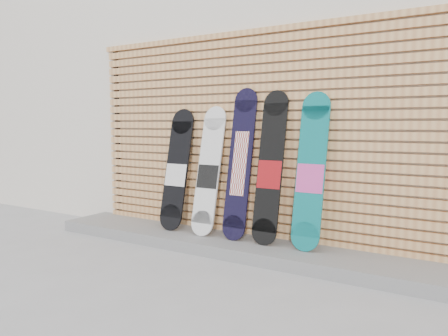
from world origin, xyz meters
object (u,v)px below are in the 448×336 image
(snowboard_1, at_px, (209,171))
(snowboard_4, at_px, (311,172))
(snowboard_2, at_px, (240,163))
(snowboard_3, at_px, (270,168))
(snowboard_0, at_px, (177,170))

(snowboard_1, bearing_deg, snowboard_4, 0.96)
(snowboard_2, xyz_separation_m, snowboard_3, (0.35, -0.00, -0.03))
(snowboard_2, distance_m, snowboard_3, 0.35)
(snowboard_0, xyz_separation_m, snowboard_2, (0.82, 0.01, 0.11))
(snowboard_1, relative_size, snowboard_3, 0.91)
(snowboard_0, relative_size, snowboard_2, 0.87)
(snowboard_0, xyz_separation_m, snowboard_1, (0.44, -0.01, 0.01))
(snowboard_3, xyz_separation_m, snowboard_4, (0.42, 0.01, -0.01))
(snowboard_4, bearing_deg, snowboard_2, -179.54)
(snowboard_2, height_order, snowboard_3, snowboard_2)
(snowboard_0, bearing_deg, snowboard_3, 0.20)
(snowboard_0, height_order, snowboard_1, snowboard_1)
(snowboard_3, height_order, snowboard_4, snowboard_3)
(snowboard_4, bearing_deg, snowboard_0, -179.59)
(snowboard_3, bearing_deg, snowboard_0, -179.80)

